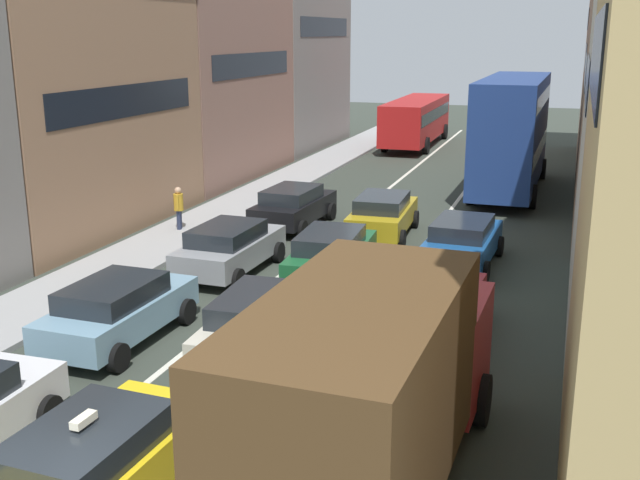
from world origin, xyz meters
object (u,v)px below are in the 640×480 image
object	(u,v)px
sedan_left_lane_third	(229,247)
wagon_right_lane_far	(463,241)
taxi_centre_lane_front	(94,464)
pedestrian_near_kerb	(179,207)
sedan_left_lane_fourth	(293,206)
hatchback_centre_lane_third	(331,254)
sedan_centre_lane_second	(262,322)
wagon_left_lane_second	(118,309)
bus_mid_queue_primary	(512,129)
bus_far_queue_secondary	(416,118)
sedan_right_lane_behind_truck	(431,305)
removalist_box_truck	(373,382)
coupe_centre_lane_fourth	(383,214)

from	to	relation	value
sedan_left_lane_third	wagon_right_lane_far	distance (m)	7.08
taxi_centre_lane_front	pedestrian_near_kerb	bearing A→B (deg)	26.85
sedan_left_lane_fourth	sedan_left_lane_third	bearing A→B (deg)	-175.82
hatchback_centre_lane_third	pedestrian_near_kerb	xyz separation A→B (m)	(-6.81, 3.51, 0.15)
taxi_centre_lane_front	sedan_centre_lane_second	xyz separation A→B (m)	(0.12, 6.10, -0.00)
wagon_left_lane_second	bus_mid_queue_primary	xyz separation A→B (m)	(7.00, 20.49, 2.03)
bus_far_queue_secondary	sedan_left_lane_third	bearing A→B (deg)	179.61
sedan_right_lane_behind_truck	wagon_right_lane_far	size ratio (longest dim) A/B	1.01
wagon_left_lane_second	bus_mid_queue_primary	world-z (taller)	bus_mid_queue_primary
sedan_centre_lane_second	hatchback_centre_lane_third	xyz separation A→B (m)	(-0.16, 5.55, 0.00)
pedestrian_near_kerb	bus_mid_queue_primary	bearing A→B (deg)	26.48
wagon_left_lane_second	hatchback_centre_lane_third	size ratio (longest dim) A/B	0.99
sedan_left_lane_third	pedestrian_near_kerb	world-z (taller)	pedestrian_near_kerb
removalist_box_truck	taxi_centre_lane_front	size ratio (longest dim) A/B	1.77
taxi_centre_lane_front	sedan_left_lane_third	bearing A→B (deg)	17.86
removalist_box_truck	sedan_right_lane_behind_truck	distance (m)	6.89
sedan_centre_lane_second	pedestrian_near_kerb	distance (m)	11.43
hatchback_centre_lane_third	wagon_right_lane_far	world-z (taller)	same
wagon_right_lane_far	sedan_left_lane_fourth	bearing A→B (deg)	68.22
sedan_centre_lane_second	hatchback_centre_lane_third	world-z (taller)	same
removalist_box_truck	sedan_centre_lane_second	world-z (taller)	removalist_box_truck
removalist_box_truck	wagon_left_lane_second	bearing A→B (deg)	61.17
sedan_left_lane_third	bus_far_queue_secondary	bearing A→B (deg)	1.57
wagon_left_lane_second	bus_far_queue_secondary	distance (m)	33.48
sedan_left_lane_third	sedan_right_lane_behind_truck	world-z (taller)	same
removalist_box_truck	wagon_left_lane_second	xyz separation A→B (m)	(-7.13, 4.19, -1.18)
hatchback_centre_lane_third	taxi_centre_lane_front	bearing A→B (deg)	176.84
sedan_left_lane_fourth	wagon_right_lane_far	xyz separation A→B (m)	(6.62, -2.96, 0.00)
taxi_centre_lane_front	wagon_right_lane_far	bearing A→B (deg)	-10.61
wagon_right_lane_far	taxi_centre_lane_front	bearing A→B (deg)	169.22
wagon_left_lane_second	hatchback_centre_lane_third	world-z (taller)	same
coupe_centre_lane_fourth	pedestrian_near_kerb	bearing A→B (deg)	101.70
sedan_centre_lane_second	wagon_left_lane_second	distance (m)	3.47
sedan_centre_lane_second	pedestrian_near_kerb	xyz separation A→B (m)	(-6.97, 9.05, 0.15)
sedan_left_lane_third	bus_mid_queue_primary	size ratio (longest dim) A/B	0.41
wagon_right_lane_far	wagon_left_lane_second	bearing A→B (deg)	144.31
taxi_centre_lane_front	hatchback_centre_lane_third	bearing A→B (deg)	2.71
bus_far_queue_secondary	bus_mid_queue_primary	bearing A→B (deg)	-152.60
sedan_left_lane_fourth	sedan_right_lane_behind_truck	world-z (taller)	same
hatchback_centre_lane_third	coupe_centre_lane_fourth	bearing A→B (deg)	-5.48
coupe_centre_lane_fourth	pedestrian_near_kerb	world-z (taller)	pedestrian_near_kerb
sedan_centre_lane_second	wagon_left_lane_second	bearing A→B (deg)	92.66
sedan_left_lane_fourth	sedan_centre_lane_second	bearing A→B (deg)	-160.38
sedan_left_lane_third	pedestrian_near_kerb	bearing A→B (deg)	46.14
hatchback_centre_lane_third	wagon_right_lane_far	bearing A→B (deg)	-55.20
sedan_centre_lane_second	sedan_left_lane_third	world-z (taller)	same
removalist_box_truck	bus_mid_queue_primary	xyz separation A→B (m)	(-0.12, 24.68, 0.86)
wagon_right_lane_far	bus_far_queue_secondary	bearing A→B (deg)	17.06
sedan_right_lane_behind_truck	taxi_centre_lane_front	bearing A→B (deg)	161.13
hatchback_centre_lane_third	pedestrian_near_kerb	bearing A→B (deg)	59.42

